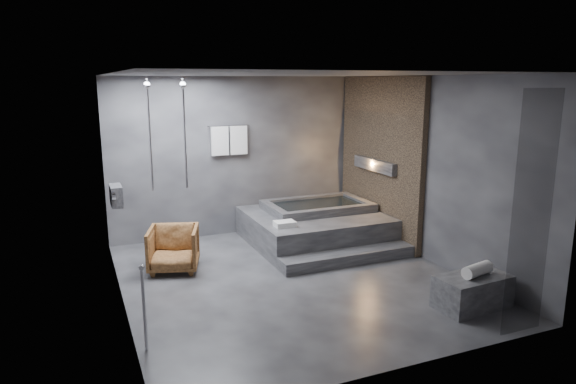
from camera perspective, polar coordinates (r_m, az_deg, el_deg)
name	(u,v)px	position (r m, az deg, el deg)	size (l,w,h in m)	color
room	(311,153)	(7.21, 2.59, 4.37)	(5.00, 5.04, 2.82)	#29292C
tub_deck	(315,227)	(8.87, 2.97, -3.93)	(2.20, 2.00, 0.50)	#2E2E30
tub_step	(348,257)	(7.92, 6.70, -7.21)	(2.20, 0.36, 0.18)	#2E2E30
concrete_bench	(472,292)	(6.76, 19.80, -10.36)	(0.90, 0.49, 0.40)	#333335
driftwood_chair	(173,249)	(7.69, -12.61, -6.18)	(0.69, 0.71, 0.65)	#492912
rolled_towel	(477,270)	(6.67, 20.29, -8.12)	(0.16, 0.16, 0.44)	white
deck_towel	(285,224)	(7.98, -0.37, -3.56)	(0.32, 0.23, 0.08)	white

